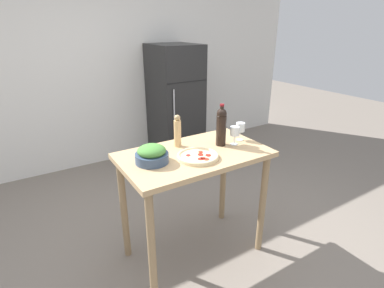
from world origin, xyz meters
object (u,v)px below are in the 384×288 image
Objects in this scene: wine_glass_far at (240,128)px; homemade_pizza at (198,156)px; wine_glass_near at (235,132)px; wine_bottle at (221,126)px; pepper_mill at (177,131)px; salad_bowl at (152,154)px; refrigerator at (175,103)px.

wine_glass_far is 0.50× the size of homemade_pizza.
wine_bottle is at bearing 153.18° from wine_glass_near.
wine_glass_far is at bearing -16.79° from pepper_mill.
salad_bowl is at bearing 176.67° from wine_glass_near.
pepper_mill reaches higher than wine_glass_near.
wine_glass_far is at bearing 0.83° from salad_bowl.
wine_glass_near is 0.58× the size of pepper_mill.
wine_glass_far is 0.58× the size of pepper_mill.
homemade_pizza is (-0.50, -0.12, -0.09)m from wine_glass_far.
wine_bottle reaches higher than wine_glass_far.
refrigerator is at bearing 57.11° from salad_bowl.
wine_glass_far is (0.21, 0.00, -0.05)m from wine_bottle.
homemade_pizza is (-0.92, -2.02, 0.16)m from refrigerator.
wine_glass_near is 0.50× the size of homemade_pizza.
pepper_mill is (-0.41, 0.21, 0.02)m from wine_glass_near.
refrigerator is 2.02m from wine_bottle.
wine_bottle is 0.62m from salad_bowl.
refrigerator reaches higher than wine_bottle.
salad_bowl is at bearing -151.06° from pepper_mill.
refrigerator is 4.75× the size of wine_bottle.
wine_bottle is 2.24× the size of wine_glass_far.
salad_bowl is 0.79× the size of homemade_pizza.
refrigerator is 5.31× the size of homemade_pizza.
pepper_mill is 0.35m from salad_bowl.
salad_bowl is at bearing -179.17° from wine_glass_far.
wine_glass_far is 0.82m from salad_bowl.
refrigerator is 6.18× the size of pepper_mill.
wine_glass_far is at bearing 0.92° from wine_bottle.
salad_bowl is (-0.30, -0.17, -0.07)m from pepper_mill.
refrigerator reaches higher than wine_glass_far.
homemade_pizza is (-0.30, -0.12, -0.15)m from wine_bottle.
salad_bowl is 0.34m from homemade_pizza.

